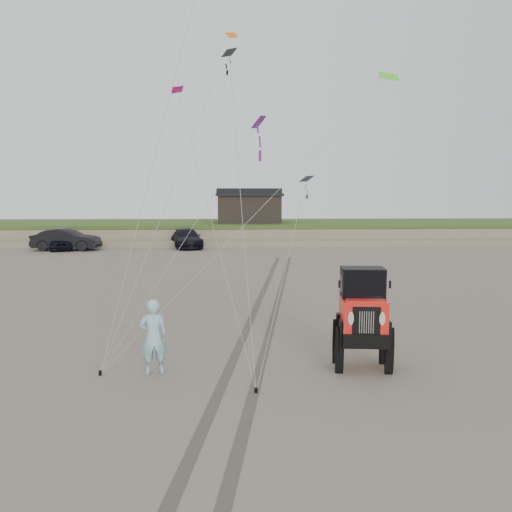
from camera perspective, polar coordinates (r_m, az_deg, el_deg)
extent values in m
plane|color=#6B6054|center=(13.10, -5.34, -13.04)|extent=(160.00, 160.00, 0.00)
cube|color=#7A6B54|center=(50.43, -3.09, 2.75)|extent=(160.00, 12.00, 1.40)
cube|color=#2D4719|center=(50.37, -3.10, 3.71)|extent=(160.00, 12.00, 0.35)
cube|color=#7A6B54|center=(43.99, -3.20, 1.53)|extent=(160.00, 3.50, 0.50)
cube|color=black|center=(49.32, -0.79, 5.37)|extent=(6.00, 5.00, 2.60)
cube|color=black|center=(49.30, -0.79, 7.02)|extent=(6.40, 5.40, 0.25)
cube|color=black|center=(49.30, -0.79, 7.46)|extent=(6.40, 1.20, 0.50)
imported|color=black|center=(43.59, -21.47, 1.61)|extent=(3.12, 4.55, 1.44)
imported|color=black|center=(42.98, -20.86, 1.77)|extent=(5.36, 2.05, 1.74)
imported|color=black|center=(42.59, -7.93, 2.01)|extent=(3.41, 5.80, 1.58)
imported|color=#7EA7C3|center=(12.91, -11.65, -9.01)|extent=(0.77, 0.58, 1.91)
cube|color=#52EB29|center=(18.80, 14.92, 19.25)|extent=(0.76, 0.42, 0.40)
cube|color=black|center=(16.49, 5.80, 8.78)|extent=(0.45, 0.57, 0.19)
cube|color=black|center=(17.85, -3.09, 22.21)|extent=(0.55, 0.57, 0.36)
cube|color=#671781|center=(22.52, 0.33, 15.07)|extent=(0.74, 1.19, 0.64)
cube|color=orange|center=(24.41, -2.80, 23.91)|extent=(0.63, 0.52, 0.41)
cube|color=#B6165E|center=(20.44, -8.97, 18.28)|extent=(0.47, 0.46, 0.31)
cylinder|color=black|center=(13.38, -17.39, -12.63)|extent=(0.08, 0.08, 0.12)
cylinder|color=black|center=(11.76, 0.02, -15.10)|extent=(0.08, 0.08, 0.12)
cube|color=#4C443D|center=(20.79, 0.25, -5.41)|extent=(4.42, 29.74, 0.01)
cube|color=#4C443D|center=(20.84, 2.45, -5.38)|extent=(4.42, 29.74, 0.01)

